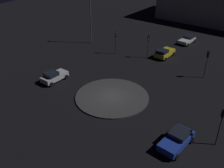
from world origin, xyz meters
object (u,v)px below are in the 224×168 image
car_blue (177,140)px  traffic_light_east (221,120)px  traffic_light_north (148,42)px  car_silver (54,76)px  traffic_light_northwest (116,38)px  car_yellow (164,53)px  streetlamp_northwest (90,11)px  traffic_light_northeast (207,59)px  car_white (187,39)px

car_blue → traffic_light_east: (3.24, 2.25, 2.25)m
traffic_light_north → car_silver: bearing=-34.3°
car_blue → traffic_light_northwest: size_ratio=1.10×
car_yellow → streetlamp_northwest: streetlamp_northwest is taller
car_silver → car_blue: bearing=-94.4°
car_silver → traffic_light_north: (7.61, 14.51, 2.03)m
traffic_light_north → streetlamp_northwest: bearing=-99.6°
car_blue → traffic_light_northeast: bearing=-165.1°
car_silver → car_yellow: 19.10m
car_blue → car_yellow: bearing=-145.4°
traffic_light_northwest → traffic_light_north: 5.64m
traffic_light_northwest → traffic_light_east: size_ratio=0.94×
traffic_light_northwest → traffic_light_east: 24.82m
car_white → traffic_light_northwest: size_ratio=1.03×
car_yellow → traffic_light_northwest: (-7.76, -3.21, 2.10)m
traffic_light_north → traffic_light_east: bearing=37.1°
car_blue → traffic_light_northwest: bearing=-124.7°
car_silver → traffic_light_northwest: bearing=-4.0°
car_yellow → car_blue: bearing=-148.1°
traffic_light_east → traffic_light_northeast: bearing=-62.4°
car_silver → car_yellow: (9.90, 16.34, -0.02)m
traffic_light_northwest → traffic_light_north: (5.47, 1.38, -0.04)m
traffic_light_northeast → car_blue: bearing=41.8°
car_white → traffic_light_east: (11.44, -26.11, 2.34)m
car_white → car_blue: (8.20, -28.36, 0.09)m
car_blue → traffic_light_northeast: (-1.58, 15.75, 2.17)m
car_silver → car_blue: (19.27, -3.31, -0.01)m
car_blue → traffic_light_northwest: (-17.13, 16.44, 2.09)m
car_white → traffic_light_northwest: bearing=-28.2°
traffic_light_north → car_yellow: bearing=122.1°
car_blue → traffic_light_northwest: traffic_light_northwest is taller
car_silver → traffic_light_north: traffic_light_north is taller
traffic_light_north → traffic_light_northeast: (10.07, -2.07, 0.13)m
traffic_light_north → car_white: bearing=155.2°
car_white → car_yellow: bearing=0.9°
traffic_light_east → traffic_light_northeast: (-4.82, 13.50, -0.08)m
car_silver → car_blue: 19.55m
traffic_light_northwest → traffic_light_east: bearing=25.3°
car_yellow → traffic_light_northeast: bearing=-110.2°
traffic_light_northwest → traffic_light_northeast: bearing=57.6°
car_white → traffic_light_northeast: (6.61, -12.62, 2.26)m
car_blue → car_yellow: car_yellow is taller
car_white → car_yellow: (-1.17, -8.71, 0.08)m
car_yellow → traffic_light_east: size_ratio=1.00×
traffic_light_east → traffic_light_northeast: traffic_light_east is taller
traffic_light_east → traffic_light_northeast: 14.33m
car_blue → streetlamp_northwest: bearing=-118.6°
car_silver → car_yellow: car_silver is taller
car_white → traffic_light_northeast: 14.42m
car_silver → traffic_light_east: 22.65m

